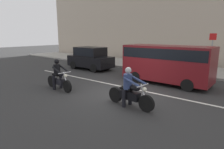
{
  "coord_description": "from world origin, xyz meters",
  "views": [
    {
      "loc": [
        5.26,
        -7.29,
        2.8
      ],
      "look_at": [
        -0.3,
        -0.43,
        0.94
      ],
      "focal_mm": 30.65,
      "sensor_mm": 36.0,
      "label": 1
    }
  ],
  "objects": [
    {
      "name": "street_sign_post",
      "position": [
        2.29,
        7.22,
        1.8
      ],
      "size": [
        0.44,
        0.08,
        2.76
      ],
      "color": "gray",
      "rests_on": "sidewalk_slab"
    },
    {
      "name": "parked_hatchback_black",
      "position": [
        -5.83,
        3.58,
        0.93
      ],
      "size": [
        3.8,
        1.76,
        1.8
      ],
      "color": "black",
      "rests_on": "ground_plane"
    },
    {
      "name": "motorcycle_with_rider_black_leather",
      "position": [
        -2.91,
        -1.58,
        0.65
      ],
      "size": [
        2.14,
        0.7,
        1.57
      ],
      "color": "black",
      "rests_on": "ground_plane"
    },
    {
      "name": "sidewalk_slab",
      "position": [
        0.0,
        8.0,
        0.07
      ],
      "size": [
        40.0,
        4.4,
        0.14
      ],
      "primitive_type": "cube",
      "color": "#99968E",
      "rests_on": "ground_plane"
    },
    {
      "name": "motorcycle_with_rider_denim_blue",
      "position": [
        1.29,
        -1.29,
        0.64
      ],
      "size": [
        2.18,
        0.7,
        1.57
      ],
      "color": "black",
      "rests_on": "ground_plane"
    },
    {
      "name": "building_facade",
      "position": [
        0.0,
        11.4,
        5.58
      ],
      "size": [
        40.0,
        1.4,
        11.17
      ],
      "primitive_type": "cube",
      "color": "#B7A893",
      "rests_on": "ground_plane"
    },
    {
      "name": "ground_plane",
      "position": [
        0.0,
        0.0,
        0.0
      ],
      "size": [
        80.0,
        80.0,
        0.0
      ],
      "primitive_type": "plane",
      "color": "#2D2D2D"
    },
    {
      "name": "parked_van_maroon",
      "position": [
        0.88,
        3.1,
        1.27
      ],
      "size": [
        4.88,
        1.96,
        2.18
      ],
      "color": "maroon",
      "rests_on": "ground_plane"
    },
    {
      "name": "lane_marking_stripe",
      "position": [
        0.77,
        0.9,
        0.0
      ],
      "size": [
        18.0,
        0.14,
        0.01
      ],
      "primitive_type": "cube",
      "color": "silver",
      "rests_on": "ground_plane"
    }
  ]
}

